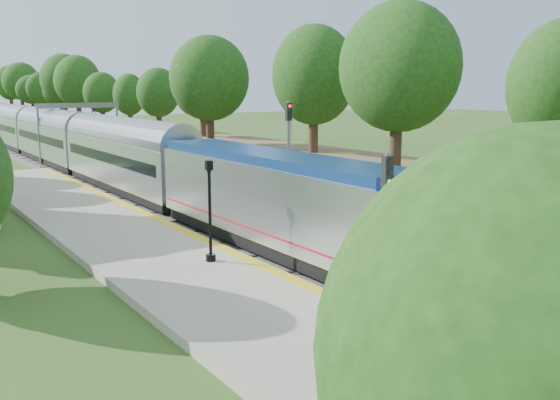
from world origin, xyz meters
TOP-DOWN VIEW (x-y plane):
  - ground at (0.00, 0.00)m, footprint 320.00×320.00m
  - trackbed at (2.00, 60.00)m, footprint 9.50×170.00m
  - platform at (-5.20, 16.00)m, footprint 6.40×68.00m
  - yellow_stripe at (-2.35, 16.00)m, footprint 0.55×68.00m
  - embankment at (10.35, 60.00)m, footprint 10.64×170.00m
  - signal_gantry at (2.47, 54.99)m, footprint 8.40×0.38m
  - train at (0.00, 65.71)m, footprint 3.06×122.85m
  - lamppost_mid at (-3.32, 0.53)m, footprint 0.49×0.49m
  - lamppost_far at (-3.81, 13.58)m, footprint 0.43×0.43m
  - signal_platform at (-2.90, 3.71)m, footprint 0.32×0.26m
  - signal_farside at (6.20, 22.30)m, footprint 0.37×0.30m

SIDE VIEW (x-z plane):
  - ground at x=0.00m, z-range 0.00..0.00m
  - trackbed at x=2.00m, z-range -0.07..0.21m
  - platform at x=-5.20m, z-range 0.00..0.38m
  - yellow_stripe at x=-2.35m, z-range 0.38..0.39m
  - embankment at x=10.35m, z-range -3.89..7.80m
  - train at x=0.00m, z-range 0.05..4.56m
  - lamppost_far at x=-3.81m, z-range 0.15..4.52m
  - lamppost_mid at x=-3.32m, z-range 0.11..5.08m
  - signal_platform at x=-2.90m, z-range 1.01..6.53m
  - signal_farside at x=6.20m, z-range 0.88..7.72m
  - signal_gantry at x=2.47m, z-range 1.72..7.92m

